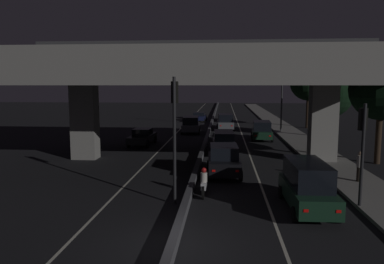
{
  "coord_description": "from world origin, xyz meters",
  "views": [
    {
      "loc": [
        1.59,
        -11.76,
        5.33
      ],
      "look_at": [
        -0.79,
        16.39,
        1.76
      ],
      "focal_mm": 35.0,
      "sensor_mm": 36.0,
      "label": 1
    }
  ],
  "objects_px": {
    "traffic_light_left_of_median": "(175,119)",
    "traffic_light_right_of_median": "(362,137)",
    "street_lamp": "(280,88)",
    "motorcycle_white_filtering_near": "(204,184)",
    "pedestrian_on_sidewalk": "(360,166)",
    "car_dark_green_fourth": "(262,130)",
    "car_black_lead_oncoming": "(142,137)",
    "car_grey_second_oncoming": "(191,124)",
    "car_grey_fifth": "(225,122)",
    "car_dark_blue_third_oncoming": "(199,117)",
    "car_white_third": "(224,141)",
    "car_black_second": "(224,160)",
    "car_dark_green_lead": "(307,185)"
  },
  "relations": [
    {
      "from": "traffic_light_right_of_median",
      "to": "car_white_third",
      "type": "xyz_separation_m",
      "value": [
        -5.85,
        12.84,
        -2.19
      ]
    },
    {
      "from": "car_dark_green_lead",
      "to": "car_dark_blue_third_oncoming",
      "type": "relative_size",
      "value": 1.12
    },
    {
      "from": "traffic_light_left_of_median",
      "to": "car_dark_blue_third_oncoming",
      "type": "distance_m",
      "value": 38.34
    },
    {
      "from": "car_dark_green_fourth",
      "to": "car_black_second",
      "type": "bearing_deg",
      "value": 168.82
    },
    {
      "from": "car_dark_green_fourth",
      "to": "car_dark_blue_third_oncoming",
      "type": "height_order",
      "value": "car_dark_green_fourth"
    },
    {
      "from": "street_lamp",
      "to": "pedestrian_on_sidewalk",
      "type": "height_order",
      "value": "street_lamp"
    },
    {
      "from": "traffic_light_left_of_median",
      "to": "car_dark_green_fourth",
      "type": "height_order",
      "value": "traffic_light_left_of_median"
    },
    {
      "from": "traffic_light_right_of_median",
      "to": "car_dark_blue_third_oncoming",
      "type": "height_order",
      "value": "traffic_light_right_of_median"
    },
    {
      "from": "traffic_light_right_of_median",
      "to": "pedestrian_on_sidewalk",
      "type": "xyz_separation_m",
      "value": [
        1.42,
        4.06,
        -2.13
      ]
    },
    {
      "from": "car_white_third",
      "to": "car_dark_blue_third_oncoming",
      "type": "height_order",
      "value": "car_white_third"
    },
    {
      "from": "car_grey_fifth",
      "to": "car_dark_blue_third_oncoming",
      "type": "xyz_separation_m",
      "value": [
        -3.77,
        9.96,
        -0.27
      ]
    },
    {
      "from": "traffic_light_left_of_median",
      "to": "traffic_light_right_of_median",
      "type": "distance_m",
      "value": 8.07
    },
    {
      "from": "car_grey_second_oncoming",
      "to": "motorcycle_white_filtering_near",
      "type": "height_order",
      "value": "car_grey_second_oncoming"
    },
    {
      "from": "motorcycle_white_filtering_near",
      "to": "pedestrian_on_sidewalk",
      "type": "height_order",
      "value": "pedestrian_on_sidewalk"
    },
    {
      "from": "traffic_light_left_of_median",
      "to": "street_lamp",
      "type": "height_order",
      "value": "street_lamp"
    },
    {
      "from": "car_grey_second_oncoming",
      "to": "motorcycle_white_filtering_near",
      "type": "distance_m",
      "value": 23.87
    },
    {
      "from": "car_dark_green_fourth",
      "to": "car_black_lead_oncoming",
      "type": "distance_m",
      "value": 11.59
    },
    {
      "from": "car_grey_second_oncoming",
      "to": "pedestrian_on_sidewalk",
      "type": "height_order",
      "value": "car_grey_second_oncoming"
    },
    {
      "from": "traffic_light_left_of_median",
      "to": "car_grey_fifth",
      "type": "xyz_separation_m",
      "value": [
        2.38,
        28.22,
        -2.87
      ]
    },
    {
      "from": "car_dark_blue_third_oncoming",
      "to": "pedestrian_on_sidewalk",
      "type": "bearing_deg",
      "value": 19.97
    },
    {
      "from": "car_black_second",
      "to": "car_dark_green_fourth",
      "type": "bearing_deg",
      "value": -16.49
    },
    {
      "from": "traffic_light_left_of_median",
      "to": "traffic_light_right_of_median",
      "type": "relative_size",
      "value": 1.25
    },
    {
      "from": "car_white_third",
      "to": "car_grey_second_oncoming",
      "type": "bearing_deg",
      "value": 14.69
    },
    {
      "from": "car_black_lead_oncoming",
      "to": "car_dark_blue_third_oncoming",
      "type": "relative_size",
      "value": 1.11
    },
    {
      "from": "traffic_light_right_of_median",
      "to": "car_black_lead_oncoming",
      "type": "bearing_deg",
      "value": 128.91
    },
    {
      "from": "traffic_light_left_of_median",
      "to": "traffic_light_right_of_median",
      "type": "xyz_separation_m",
      "value": [
        8.04,
        0.01,
        -0.74
      ]
    },
    {
      "from": "car_black_second",
      "to": "motorcycle_white_filtering_near",
      "type": "relative_size",
      "value": 2.27
    },
    {
      "from": "traffic_light_left_of_median",
      "to": "car_black_lead_oncoming",
      "type": "distance_m",
      "value": 17.26
    },
    {
      "from": "car_white_third",
      "to": "pedestrian_on_sidewalk",
      "type": "relative_size",
      "value": 2.79
    },
    {
      "from": "car_dark_blue_third_oncoming",
      "to": "motorcycle_white_filtering_near",
      "type": "relative_size",
      "value": 2.32
    },
    {
      "from": "car_grey_fifth",
      "to": "motorcycle_white_filtering_near",
      "type": "distance_m",
      "value": 26.98
    },
    {
      "from": "car_dark_green_lead",
      "to": "car_grey_second_oncoming",
      "type": "bearing_deg",
      "value": 14.82
    },
    {
      "from": "car_black_second",
      "to": "pedestrian_on_sidewalk",
      "type": "distance_m",
      "value": 7.39
    },
    {
      "from": "car_dark_blue_third_oncoming",
      "to": "motorcycle_white_filtering_near",
      "type": "xyz_separation_m",
      "value": [
        2.63,
        -36.91,
        -0.11
      ]
    },
    {
      "from": "car_white_third",
      "to": "motorcycle_white_filtering_near",
      "type": "bearing_deg",
      "value": 173.18
    },
    {
      "from": "pedestrian_on_sidewalk",
      "to": "car_dark_green_fourth",
      "type": "bearing_deg",
      "value": 102.6
    },
    {
      "from": "pedestrian_on_sidewalk",
      "to": "car_black_second",
      "type": "bearing_deg",
      "value": 169.34
    },
    {
      "from": "street_lamp",
      "to": "motorcycle_white_filtering_near",
      "type": "relative_size",
      "value": 4.79
    },
    {
      "from": "car_grey_fifth",
      "to": "car_black_lead_oncoming",
      "type": "distance_m",
      "value": 14.12
    },
    {
      "from": "car_dark_blue_third_oncoming",
      "to": "pedestrian_on_sidewalk",
      "type": "distance_m",
      "value": 35.79
    },
    {
      "from": "car_black_second",
      "to": "car_white_third",
      "type": "relative_size",
      "value": 0.89
    },
    {
      "from": "car_dark_green_lead",
      "to": "motorcycle_white_filtering_near",
      "type": "height_order",
      "value": "car_dark_green_lead"
    },
    {
      "from": "street_lamp",
      "to": "motorcycle_white_filtering_near",
      "type": "distance_m",
      "value": 26.67
    },
    {
      "from": "street_lamp",
      "to": "traffic_light_left_of_median",
      "type": "bearing_deg",
      "value": -107.6
    },
    {
      "from": "pedestrian_on_sidewalk",
      "to": "car_dark_blue_third_oncoming",
      "type": "bearing_deg",
      "value": 107.65
    },
    {
      "from": "traffic_light_right_of_median",
      "to": "car_dark_green_fourth",
      "type": "xyz_separation_m",
      "value": [
        -2.18,
        20.15,
        -2.15
      ]
    },
    {
      "from": "car_black_lead_oncoming",
      "to": "motorcycle_white_filtering_near",
      "type": "xyz_separation_m",
      "value": [
        6.27,
        -14.94,
        -0.15
      ]
    },
    {
      "from": "car_white_third",
      "to": "car_black_lead_oncoming",
      "type": "xyz_separation_m",
      "value": [
        -7.23,
        3.36,
        -0.18
      ]
    },
    {
      "from": "car_black_second",
      "to": "car_grey_fifth",
      "type": "distance_m",
      "value": 22.78
    },
    {
      "from": "car_black_second",
      "to": "motorcycle_white_filtering_near",
      "type": "xyz_separation_m",
      "value": [
        -0.96,
        -4.17,
        -0.33
      ]
    }
  ]
}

